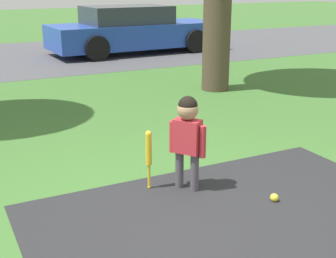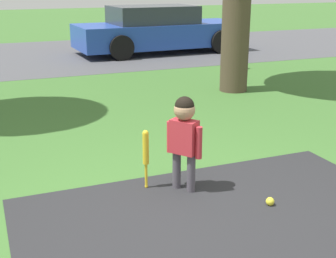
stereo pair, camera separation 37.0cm
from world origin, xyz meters
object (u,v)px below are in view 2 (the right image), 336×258
object	(u,v)px
fire_hydrant	(234,55)
baseball_bat	(146,151)
child	(184,130)
parked_car	(159,30)
sports_ball	(270,201)

from	to	relation	value
fire_hydrant	baseball_bat	bearing A→B (deg)	-127.14
baseball_bat	child	bearing A→B (deg)	-28.02
baseball_bat	parked_car	world-z (taller)	parked_car
baseball_bat	sports_ball	size ratio (longest dim) A/B	7.66
parked_car	sports_ball	bearing A→B (deg)	-106.95
child	sports_ball	bearing A→B (deg)	9.69
child	baseball_bat	size ratio (longest dim) A/B	1.57
sports_ball	parked_car	size ratio (longest dim) A/B	0.02
fire_hydrant	parked_car	bearing A→B (deg)	102.32
baseball_bat	sports_ball	bearing A→B (deg)	-40.17
child	parked_car	distance (m)	8.81
child	fire_hydrant	distance (m)	6.42
fire_hydrant	child	bearing A→B (deg)	-123.95
child	baseball_bat	world-z (taller)	child
baseball_bat	fire_hydrant	size ratio (longest dim) A/B	0.87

